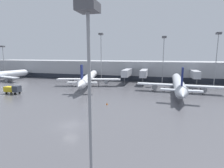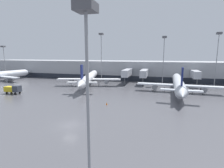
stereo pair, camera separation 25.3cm
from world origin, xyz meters
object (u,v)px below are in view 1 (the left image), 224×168
Objects in this scene: parked_jet_3 at (178,84)px; apron_light_mast_2 at (101,44)px; apron_light_mast_1 at (3,52)px; apron_light_mast_3 at (164,47)px; parked_jet_2 at (0,75)px; service_truck_1 at (13,89)px; parked_jet_0 at (89,78)px; traffic_cone_1 at (107,104)px; apron_light_mast_5 at (88,42)px; apron_light_mast_0 at (218,45)px.

apron_light_mast_2 is (-31.73, 15.70, 13.71)m from parked_jet_3.
apron_light_mast_3 is at bearing -1.13° from apron_light_mast_1.
apron_light_mast_3 reaches higher than parked_jet_2.
apron_light_mast_3 is at bearing 33.31° from service_truck_1.
traffic_cone_1 is (14.44, -23.15, -2.89)m from parked_jet_0.
traffic_cone_1 is (-18.19, -19.88, -2.60)m from parked_jet_3.
parked_jet_0 is at bearing 46.55° from service_truck_1.
parked_jet_2 is 18.76m from apron_light_mast_1.
apron_light_mast_1 is 97.31m from apron_light_mast_5.
service_truck_1 is at bearing 142.83° from apron_light_mast_5.
apron_light_mast_5 is at bearing -72.11° from apron_light_mast_2.
apron_light_mast_1 reaches higher than traffic_cone_1.
parked_jet_3 is 52.77m from service_truck_1.
service_truck_1 is 0.27× the size of apron_light_mast_3.
apron_light_mast_2 is 1.30× the size of apron_light_mast_5.
apron_light_mast_5 is at bearing -38.18° from service_truck_1.
apron_light_mast_2 is 26.92m from apron_light_mast_3.
service_truck_1 is 0.31× the size of apron_light_mast_1.
parked_jet_2 is at bearing -166.51° from apron_light_mast_2.
parked_jet_3 is 1.89× the size of apron_light_mast_0.
parked_jet_2 is at bearing 142.40° from service_truck_1.
traffic_cone_1 is 28.79m from apron_light_mast_5.
service_truck_1 reaches higher than traffic_cone_1.
apron_light_mast_0 is at bearing 6.15° from apron_light_mast_3.
parked_jet_3 is 89.77m from apron_light_mast_1.
parked_jet_0 is at bearing -163.79° from apron_light_mast_0.
parked_jet_2 reaches higher than parked_jet_3.
apron_light_mast_2 is 1.11× the size of apron_light_mast_3.
service_truck_1 is 49.21m from apron_light_mast_5.
apron_light_mast_3 is (82.73, -1.64, 1.78)m from apron_light_mast_1.
parked_jet_0 is 2.29× the size of apron_light_mast_1.
apron_light_mast_2 is at bearing 107.89° from apron_light_mast_5.
apron_light_mast_1 is (-37.33, 32.63, 11.94)m from service_truck_1.
apron_light_mast_0 reaches higher than parked_jet_3.
apron_light_mast_0 is (33.17, 36.99, 15.66)m from traffic_cone_1.
apron_light_mast_3 is at bearing -1.53° from apron_light_mast_2.
parked_jet_0 is at bearing 113.00° from apron_light_mast_5.
service_truck_1 is (-50.26, -16.01, -1.41)m from parked_jet_3.
apron_light_mast_2 is (55.86, -0.92, 3.17)m from apron_light_mast_1.
parked_jet_0 reaches higher than service_truck_1.
apron_light_mast_3 is (45.40, 30.99, 13.71)m from service_truck_1.
parked_jet_2 is 78.15m from parked_jet_3.
service_truck_1 is 0.25× the size of apron_light_mast_0.
apron_light_mast_0 is 102.60m from apron_light_mast_1.
traffic_cone_1 is at bearing -131.88° from apron_light_mast_0.
apron_light_mast_2 is (46.28, 11.10, 13.93)m from parked_jet_2.
apron_light_mast_2 is at bearing 66.02° from parked_jet_3.
traffic_cone_1 is (59.82, -24.47, -2.38)m from parked_jet_2.
parked_jet_0 is at bearing -79.75° from parked_jet_2.
apron_light_mast_5 is (75.41, -61.50, -0.19)m from apron_light_mast_1.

